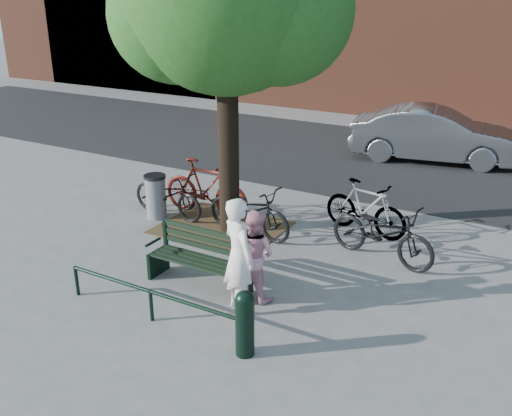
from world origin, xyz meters
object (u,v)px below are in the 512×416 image
Objects in this scene: person_left at (239,256)px; litter_bin at (156,196)px; bicycle_c at (249,210)px; parked_car at (434,135)px; park_bench at (201,257)px; bollard at (245,321)px; person_right at (254,255)px.

person_left is 4.17m from litter_bin.
bicycle_c is 0.43× the size of parked_car.
park_bench is 9.25m from parked_car.
bollard is (1.60, -1.31, 0.03)m from park_bench.
person_left reaches higher than park_bench.
bicycle_c is (-1.30, 2.50, -0.39)m from person_left.
bicycle_c is (-1.95, 3.43, 0.00)m from bollard.
bollard reaches higher than litter_bin.
person_left reaches higher than litter_bin.
parked_car is (4.01, 7.20, 0.27)m from litter_bin.
bollard is 1.01× the size of litter_bin.
litter_bin is at bearing 142.47° from park_bench.
bicycle_c is at bearing -50.25° from person_right.
bollard is at bearing 154.57° from person_left.
park_bench is at bearing 140.78° from bollard.
parked_car is (0.56, 9.50, -0.15)m from person_left.
bollard is 0.21× the size of parked_car.
bicycle_c is (2.15, 0.20, 0.04)m from litter_bin.
bollard is 3.94m from bicycle_c.
bicycle_c is at bearing 154.75° from parked_car.
park_bench is at bearing 160.23° from parked_car.
litter_bin is (-3.45, 1.85, -0.25)m from person_right.
park_bench is 1.11m from person_left.
person_right is at bearing 4.28° from park_bench.
person_left reaches higher than person_right.
person_right reaches higher than bicycle_c.
person_right reaches higher than park_bench.
park_bench is at bearing -162.66° from bicycle_c.
bollard is at bearing -39.22° from park_bench.
person_left is (0.95, -0.38, 0.42)m from park_bench.
person_left is 0.48m from person_right.
park_bench is 2.07m from bollard.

